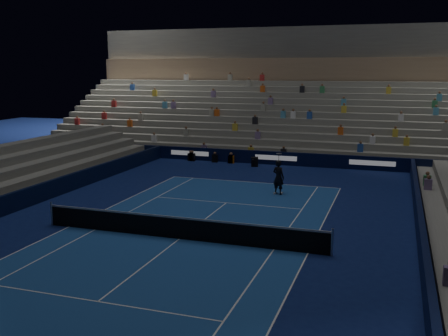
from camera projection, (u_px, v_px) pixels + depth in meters
name	position (u px, v px, depth m)	size (l,w,h in m)	color
ground	(179.00, 239.00, 22.10)	(90.00, 90.00, 0.00)	#0D1950
court_surface	(179.00, 239.00, 22.10)	(10.97, 23.77, 0.01)	navy
sponsor_barrier_far	(276.00, 158.00, 39.24)	(44.00, 0.25, 1.00)	black
sponsor_barrier_east	(423.00, 253.00, 18.99)	(0.25, 37.00, 1.00)	#081032
grandstand_main	(300.00, 111.00, 47.47)	(44.00, 15.20, 11.20)	slate
tennis_net	(179.00, 228.00, 22.00)	(12.90, 0.10, 1.10)	#B2B2B7
tennis_player	(278.00, 177.00, 29.85)	(0.73, 0.48, 2.00)	black
broadcast_camera	(255.00, 162.00, 38.62)	(0.65, 1.04, 0.68)	black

